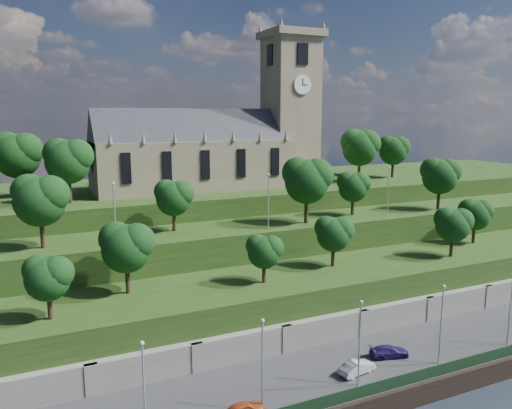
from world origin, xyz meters
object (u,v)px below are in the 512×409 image
car_right (389,351)px  car_left (244,409)px  church (220,142)px  car_middle (357,367)px

car_right → car_left: bearing=115.4°
church → car_left: 49.90m
church → car_right: (3.55, -40.24, -19.92)m
car_right → church: bearing=20.4°
church → car_middle: size_ratio=9.68×
car_left → car_right: car_left is taller
car_right → car_middle: bearing=120.8°
car_left → car_middle: car_middle is taller
car_left → car_right: 18.26m
car_left → car_right: size_ratio=0.86×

